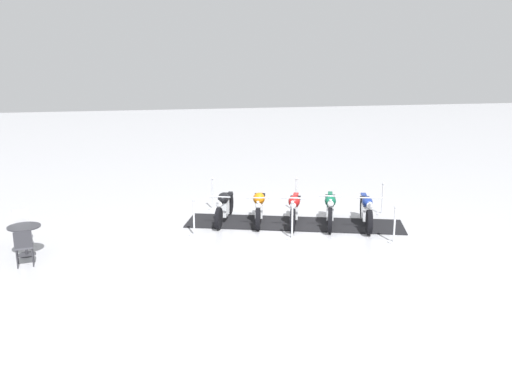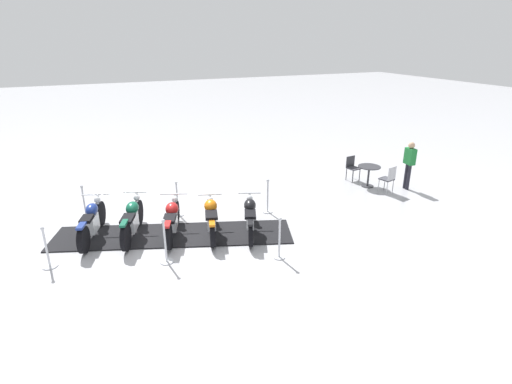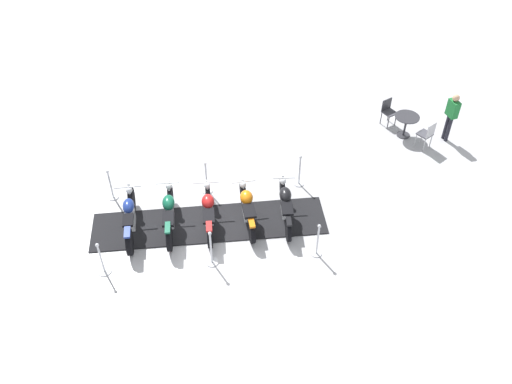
{
  "view_description": "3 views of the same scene",
  "coord_description": "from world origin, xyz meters",
  "px_view_note": "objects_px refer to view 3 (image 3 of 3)",
  "views": [
    {
      "loc": [
        4.52,
        14.69,
        4.71
      ],
      "look_at": [
        1.22,
        0.26,
        1.11
      ],
      "focal_mm": 37.86,
      "sensor_mm": 36.0,
      "label": 1
    },
    {
      "loc": [
        -1.88,
        -9.9,
        5.07
      ],
      "look_at": [
        2.35,
        -0.22,
        0.98
      ],
      "focal_mm": 28.46,
      "sensor_mm": 36.0,
      "label": 2
    },
    {
      "loc": [
        -3.35,
        -9.99,
        10.83
      ],
      "look_at": [
        1.27,
        -0.3,
        0.94
      ],
      "focal_mm": 38.45,
      "sensor_mm": 36.0,
      "label": 3
    }
  ],
  "objects_px": {
    "motorcycle_copper": "(247,207)",
    "stanchion_left_mid": "(211,253)",
    "motorcycle_maroon": "(209,211)",
    "stanchion_right_mid": "(207,182)",
    "cafe_chair_near_table": "(388,110)",
    "bystander_person": "(452,113)",
    "cafe_table": "(406,121)",
    "stanchion_right_front": "(299,174)",
    "stanchion_left_front": "(317,244)",
    "stanchion_right_rear": "(111,188)",
    "motorcycle_black": "(285,204)",
    "stanchion_left_rear": "(102,263)",
    "cafe_chair_across_table": "(427,133)",
    "motorcycle_forest": "(169,213)",
    "motorcycle_navy": "(130,216)"
  },
  "relations": [
    {
      "from": "stanchion_right_mid",
      "to": "cafe_chair_across_table",
      "type": "height_order",
      "value": "stanchion_right_mid"
    },
    {
      "from": "stanchion_right_front",
      "to": "bystander_person",
      "type": "bearing_deg",
      "value": -1.32
    },
    {
      "from": "stanchion_right_mid",
      "to": "cafe_table",
      "type": "distance_m",
      "value": 6.83
    },
    {
      "from": "motorcycle_copper",
      "to": "stanchion_left_mid",
      "type": "distance_m",
      "value": 1.75
    },
    {
      "from": "motorcycle_navy",
      "to": "stanchion_left_mid",
      "type": "bearing_deg",
      "value": -125.14
    },
    {
      "from": "motorcycle_maroon",
      "to": "bystander_person",
      "type": "xyz_separation_m",
      "value": [
        8.34,
        0.25,
        0.52
      ]
    },
    {
      "from": "stanchion_right_rear",
      "to": "cafe_chair_across_table",
      "type": "bearing_deg",
      "value": -11.59
    },
    {
      "from": "stanchion_right_rear",
      "to": "motorcycle_navy",
      "type": "bearing_deg",
      "value": -84.43
    },
    {
      "from": "cafe_table",
      "to": "stanchion_right_mid",
      "type": "bearing_deg",
      "value": 177.71
    },
    {
      "from": "motorcycle_navy",
      "to": "stanchion_right_mid",
      "type": "xyz_separation_m",
      "value": [
        2.41,
        0.58,
        -0.16
      ]
    },
    {
      "from": "motorcycle_maroon",
      "to": "stanchion_right_mid",
      "type": "xyz_separation_m",
      "value": [
        0.44,
        1.27,
        -0.15
      ]
    },
    {
      "from": "cafe_chair_across_table",
      "to": "bystander_person",
      "type": "xyz_separation_m",
      "value": [
        0.88,
        0.06,
        0.46
      ]
    },
    {
      "from": "stanchion_left_rear",
      "to": "cafe_chair_across_table",
      "type": "relative_size",
      "value": 1.08
    },
    {
      "from": "motorcycle_black",
      "to": "cafe_chair_across_table",
      "type": "relative_size",
      "value": 2.16
    },
    {
      "from": "cafe_chair_across_table",
      "to": "stanchion_right_front",
      "type": "bearing_deg",
      "value": 73.34
    },
    {
      "from": "stanchion_left_mid",
      "to": "cafe_table",
      "type": "bearing_deg",
      "value": 16.7
    },
    {
      "from": "stanchion_right_rear",
      "to": "stanchion_left_mid",
      "type": "bearing_deg",
      "value": -64.6
    },
    {
      "from": "stanchion_left_mid",
      "to": "motorcycle_copper",
      "type": "bearing_deg",
      "value": 34.08
    },
    {
      "from": "motorcycle_copper",
      "to": "motorcycle_forest",
      "type": "distance_m",
      "value": 2.09
    },
    {
      "from": "motorcycle_maroon",
      "to": "stanchion_right_front",
      "type": "height_order",
      "value": "stanchion_right_front"
    },
    {
      "from": "motorcycle_copper",
      "to": "cafe_chair_near_table",
      "type": "xyz_separation_m",
      "value": [
        6.16,
        2.15,
        0.01
      ]
    },
    {
      "from": "stanchion_left_mid",
      "to": "stanchion_right_rear",
      "type": "distance_m",
      "value": 3.86
    },
    {
      "from": "motorcycle_navy",
      "to": "stanchion_left_rear",
      "type": "xyz_separation_m",
      "value": [
        -1.05,
        -1.12,
        -0.19
      ]
    },
    {
      "from": "motorcycle_forest",
      "to": "bystander_person",
      "type": "height_order",
      "value": "bystander_person"
    },
    {
      "from": "motorcycle_navy",
      "to": "stanchion_left_front",
      "type": "height_order",
      "value": "stanchion_left_front"
    },
    {
      "from": "motorcycle_maroon",
      "to": "stanchion_left_front",
      "type": "relative_size",
      "value": 1.96
    },
    {
      "from": "stanchion_right_front",
      "to": "stanchion_left_rear",
      "type": "xyz_separation_m",
      "value": [
        -6.02,
        -0.8,
        -0.07
      ]
    },
    {
      "from": "motorcycle_black",
      "to": "stanchion_left_mid",
      "type": "distance_m",
      "value": 2.52
    },
    {
      "from": "motorcycle_black",
      "to": "stanchion_left_rear",
      "type": "distance_m",
      "value": 5.01
    },
    {
      "from": "motorcycle_black",
      "to": "motorcycle_maroon",
      "type": "distance_m",
      "value": 2.09
    },
    {
      "from": "motorcycle_black",
      "to": "bystander_person",
      "type": "xyz_separation_m",
      "value": [
        6.37,
        0.93,
        0.5
      ]
    },
    {
      "from": "cafe_table",
      "to": "bystander_person",
      "type": "height_order",
      "value": "bystander_person"
    },
    {
      "from": "stanchion_right_rear",
      "to": "cafe_chair_across_table",
      "type": "height_order",
      "value": "stanchion_right_rear"
    },
    {
      "from": "cafe_chair_across_table",
      "to": "stanchion_left_mid",
      "type": "bearing_deg",
      "value": 86.46
    },
    {
      "from": "stanchion_right_front",
      "to": "stanchion_left_front",
      "type": "bearing_deg",
      "value": -109.25
    },
    {
      "from": "stanchion_right_rear",
      "to": "bystander_person",
      "type": "xyz_separation_m",
      "value": [
        10.46,
        -1.91,
        0.65
      ]
    },
    {
      "from": "motorcycle_forest",
      "to": "stanchion_right_rear",
      "type": "distance_m",
      "value": 2.14
    },
    {
      "from": "motorcycle_black",
      "to": "motorcycle_forest",
      "type": "height_order",
      "value": "motorcycle_forest"
    },
    {
      "from": "motorcycle_forest",
      "to": "stanchion_right_mid",
      "type": "bearing_deg",
      "value": -36.93
    },
    {
      "from": "stanchion_left_mid",
      "to": "bystander_person",
      "type": "xyz_separation_m",
      "value": [
        8.8,
        1.57,
        0.65
      ]
    },
    {
      "from": "cafe_chair_near_table",
      "to": "bystander_person",
      "type": "height_order",
      "value": "bystander_person"
    },
    {
      "from": "motorcycle_copper",
      "to": "stanchion_left_front",
      "type": "xyz_separation_m",
      "value": [
        1.11,
        -1.87,
        -0.13
      ]
    },
    {
      "from": "motorcycle_copper",
      "to": "stanchion_left_mid",
      "type": "relative_size",
      "value": 1.82
    },
    {
      "from": "motorcycle_forest",
      "to": "bystander_person",
      "type": "bearing_deg",
      "value": -70.35
    },
    {
      "from": "stanchion_left_rear",
      "to": "cafe_chair_across_table",
      "type": "height_order",
      "value": "stanchion_left_rear"
    },
    {
      "from": "stanchion_left_front",
      "to": "stanchion_left_mid",
      "type": "height_order",
      "value": "stanchion_left_mid"
    },
    {
      "from": "cafe_table",
      "to": "motorcycle_copper",
      "type": "bearing_deg",
      "value": -167.96
    },
    {
      "from": "stanchion_right_front",
      "to": "cafe_table",
      "type": "bearing_deg",
      "value": 8.29
    },
    {
      "from": "motorcycle_forest",
      "to": "stanchion_right_mid",
      "type": "relative_size",
      "value": 1.98
    },
    {
      "from": "motorcycle_black",
      "to": "bystander_person",
      "type": "height_order",
      "value": "bystander_person"
    }
  ]
}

